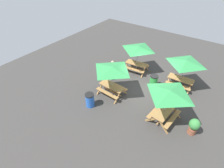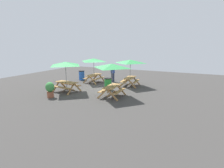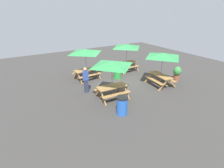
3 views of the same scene
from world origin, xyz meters
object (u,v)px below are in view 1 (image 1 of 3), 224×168
Objects in this scene: picnic_table_0 at (112,71)px; picnic_table_1 at (185,64)px; trash_bin_blue at (90,100)px; person_standing at (113,70)px; trash_bin_green at (154,81)px; potted_plant_0 at (194,126)px; picnic_table_2 at (169,95)px; picnic_table_3 at (138,50)px.

picnic_table_0 is 1.00× the size of picnic_table_1.
trash_bin_blue is at bearing -102.59° from picnic_table_0.
person_standing is at bearing -157.71° from picnic_table_1.
picnic_table_0 reaches higher than person_standing.
trash_bin_green is 4.45m from potted_plant_0.
picnic_table_0 is 2.38× the size of trash_bin_green.
potted_plant_0 is at bearing -84.50° from picnic_table_2.
picnic_table_1 is at bearing -5.44° from picnic_table_3.
trash_bin_blue is at bearing -120.04° from trash_bin_green.
person_standing is at bearing 126.92° from picnic_table_0.
picnic_table_1 is 1.00× the size of picnic_table_3.
trash_bin_green is at bearing 54.05° from picnic_table_0.
picnic_table_2 and picnic_table_3 have the same top height.
potted_plant_0 is 0.64× the size of person_standing.
picnic_table_1 is at bearing 47.79° from picnic_table_0.
picnic_table_1 and picnic_table_2 have the same top height.
picnic_table_3 is 2.79m from trash_bin_green.
picnic_table_2 is at bearing 21.01° from trash_bin_blue.
person_standing reaches higher than trash_bin_green.
potted_plant_0 is (3.59, -2.62, 0.11)m from trash_bin_green.
picnic_table_2 is at bearing -87.96° from picnic_table_1.
trash_bin_green is 3.21m from person_standing.
picnic_table_3 is at bearing 151.71° from trash_bin_green.
picnic_table_2 is at bearing 179.76° from potted_plant_0.
picnic_table_1 is 2.38× the size of trash_bin_green.
picnic_table_1 is 1.00× the size of picnic_table_2.
picnic_table_2 is 1.40× the size of person_standing.
picnic_table_0 is 3.62m from picnic_table_3.
trash_bin_blue is at bearing -164.60° from potted_plant_0.
potted_plant_0 is (5.59, -0.11, -1.39)m from picnic_table_0.
picnic_table_1 is (3.60, 3.62, 0.00)m from picnic_table_0.
trash_bin_blue is at bearing 116.76° from picnic_table_2.
person_standing is (-4.91, 1.61, -1.10)m from picnic_table_2.
picnic_table_2 is 5.44m from picnic_table_3.
potted_plant_0 is at bearing -64.36° from picnic_table_1.
picnic_table_2 is 1.00× the size of picnic_table_3.
potted_plant_0 is (5.67, -3.73, -1.39)m from picnic_table_3.
potted_plant_0 is (6.07, 1.67, 0.11)m from trash_bin_blue.
picnic_table_3 is at bearing 146.63° from potted_plant_0.
trash_bin_green is at bearing 35.67° from person_standing.
trash_bin_green and trash_bin_blue have the same top height.
person_standing is (-0.54, 3.29, 0.39)m from trash_bin_blue.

